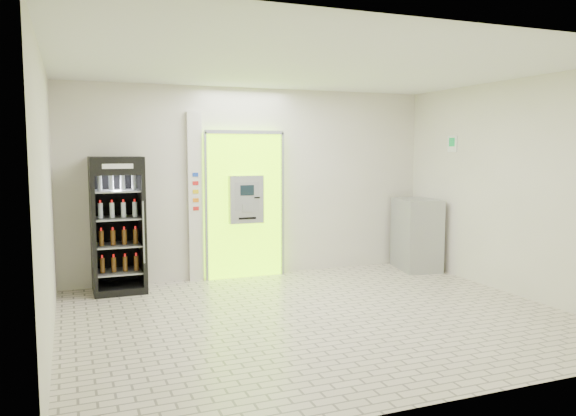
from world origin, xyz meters
TOP-DOWN VIEW (x-y plane):
  - ground at (0.00, 0.00)m, footprint 6.00×6.00m
  - room_shell at (0.00, 0.00)m, footprint 6.00×6.00m
  - atm_assembly at (-0.20, 2.41)m, footprint 1.30×0.24m
  - pillar at (-0.98, 2.45)m, footprint 0.22×0.11m
  - beverage_cooler at (-2.16, 2.18)m, footprint 0.73×0.69m
  - steel_cabinet at (2.69, 1.90)m, footprint 0.77×1.00m
  - exit_sign at (2.99, 1.40)m, footprint 0.02×0.22m

SIDE VIEW (x-z plane):
  - ground at x=0.00m, z-range 0.00..0.00m
  - steel_cabinet at x=2.69m, z-range 0.00..1.20m
  - beverage_cooler at x=-2.16m, z-range -0.04..1.89m
  - atm_assembly at x=-0.20m, z-range 0.01..2.34m
  - pillar at x=-0.98m, z-range 0.00..2.60m
  - room_shell at x=0.00m, z-range -1.16..4.84m
  - exit_sign at x=2.99m, z-range 1.99..2.25m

